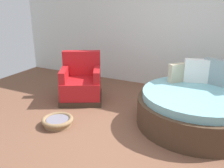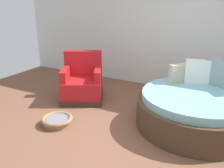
# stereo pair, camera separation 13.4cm
# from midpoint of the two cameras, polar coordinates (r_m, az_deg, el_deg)

# --- Properties ---
(ground_plane) EXTENTS (8.00, 8.00, 0.02)m
(ground_plane) POSITION_cam_midpoint_polar(r_m,az_deg,el_deg) (3.80, 2.44, -12.23)
(ground_plane) COLOR brown
(back_wall) EXTENTS (8.00, 0.12, 3.11)m
(back_wall) POSITION_cam_midpoint_polar(r_m,az_deg,el_deg) (5.63, 13.51, 14.46)
(back_wall) COLOR silver
(back_wall) RESTS_ON ground_plane
(round_daybed) EXTENTS (1.90, 1.90, 0.99)m
(round_daybed) POSITION_cam_midpoint_polar(r_m,az_deg,el_deg) (4.24, 17.96, -5.15)
(round_daybed) COLOR #473323
(round_daybed) RESTS_ON ground_plane
(red_armchair) EXTENTS (1.08, 1.08, 0.94)m
(red_armchair) POSITION_cam_midpoint_polar(r_m,az_deg,el_deg) (5.05, -7.76, 0.10)
(red_armchair) COLOR #38281E
(red_armchair) RESTS_ON ground_plane
(pet_basket) EXTENTS (0.51, 0.51, 0.13)m
(pet_basket) POSITION_cam_midpoint_polar(r_m,az_deg,el_deg) (4.20, -13.18, -8.23)
(pet_basket) COLOR #8E704C
(pet_basket) RESTS_ON ground_plane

